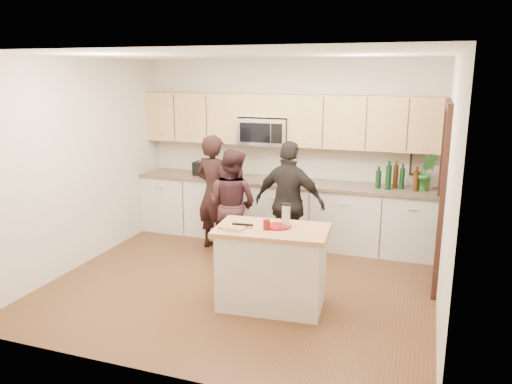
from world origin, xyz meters
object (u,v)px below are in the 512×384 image
(woman_left, at_px, (214,193))
(woman_center, at_px, (232,204))
(toaster, at_px, (204,169))
(woman_right, at_px, (289,203))
(island, at_px, (272,267))

(woman_left, height_order, woman_center, woman_left)
(woman_center, bearing_deg, toaster, -34.53)
(toaster, distance_m, woman_left, 0.80)
(woman_right, bearing_deg, woman_center, 11.65)
(toaster, height_order, woman_left, woman_left)
(toaster, bearing_deg, woman_center, -46.86)
(toaster, relative_size, woman_right, 0.19)
(woman_center, bearing_deg, woman_right, -162.23)
(island, relative_size, woman_right, 0.76)
(island, height_order, woman_center, woman_center)
(woman_left, height_order, woman_right, woman_left)
(woman_center, bearing_deg, island, 140.00)
(island, distance_m, woman_left, 2.04)
(island, height_order, woman_left, woman_left)
(toaster, height_order, woman_right, woman_right)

